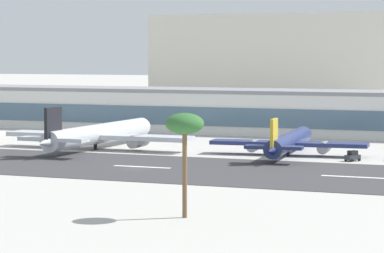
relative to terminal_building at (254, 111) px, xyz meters
name	(u,v)px	position (x,y,z in m)	size (l,w,h in m)	color
ground_plane	(136,169)	(3.49, -85.16, -6.05)	(1400.00, 1400.00, 0.00)	#B2AFA8
runway_strip	(141,167)	(3.49, -82.69, -6.01)	(800.00, 39.96, 0.08)	#38383A
runway_centreline_dash_4	(142,167)	(3.68, -82.69, -5.97)	(12.00, 1.20, 0.01)	white
runway_centreline_dash_5	(355,177)	(45.20, -82.69, -5.97)	(12.00, 1.20, 0.01)	white
terminal_building	(254,111)	(0.00, 0.00, 0.00)	(186.60, 20.96, 12.10)	silver
distant_hotel_block	(275,62)	(-26.99, 112.50, 12.49)	(96.38, 29.65, 37.09)	beige
airliner_black_tail_gate_1	(96,135)	(-20.10, -55.79, -2.62)	(45.58, 51.66, 10.78)	silver
airliner_gold_tail_gate_2	(288,142)	(24.47, -52.39, -3.16)	(34.50, 43.49, 9.09)	navy
service_baggage_tug_0	(353,156)	(39.60, -57.57, -5.01)	(3.10, 3.56, 2.20)	#2D3338
palm_tree_1	(185,127)	(32.41, -132.25, 6.27)	(5.21, 5.21, 14.15)	brown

